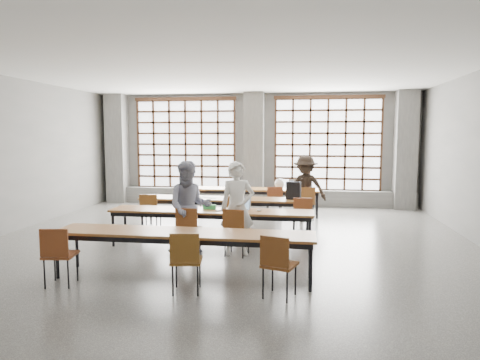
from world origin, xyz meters
name	(u,v)px	position (x,y,z in m)	size (l,w,h in m)	color
floor	(223,248)	(0.00, 0.00, 0.00)	(11.00, 11.00, 0.00)	#494946
ceiling	(222,65)	(0.00, 0.00, 3.50)	(11.00, 11.00, 0.00)	silver
wall_back	(255,149)	(0.00, 5.50, 1.75)	(10.00, 10.00, 0.00)	#5A5A57
wall_front	(61,205)	(0.00, -5.50, 1.75)	(10.00, 10.00, 0.00)	#5A5A57
column_left	(117,149)	(-4.50, 5.22, 1.75)	(0.60, 0.55, 3.50)	#50504E
column_mid	(254,149)	(0.00, 5.22, 1.75)	(0.60, 0.55, 3.50)	#50504E
column_right	(405,150)	(4.50, 5.22, 1.75)	(0.60, 0.55, 3.50)	#50504E
window_left	(186,144)	(-2.25, 5.42, 1.90)	(3.32, 0.12, 3.00)	white
window_right	(328,145)	(2.25, 5.42, 1.90)	(3.32, 0.12, 3.00)	white
sill_ledge	(254,197)	(0.00, 5.30, 0.25)	(9.80, 0.35, 0.50)	#50504E
desk_row_a	(247,191)	(-0.02, 3.59, 0.66)	(4.00, 0.70, 0.73)	brown
desk_row_b	(225,201)	(-0.29, 1.72, 0.66)	(4.00, 0.70, 0.73)	brown
desk_row_c	(211,213)	(-0.25, 0.11, 0.66)	(4.00, 0.70, 0.73)	brown
desk_row_d	(183,236)	(-0.27, -1.81, 0.66)	(4.00, 0.70, 0.73)	brown
chair_back_left	(191,198)	(-1.43, 2.96, 0.54)	(0.48, 0.48, 0.88)	brown
chair_back_mid	(274,199)	(0.80, 2.96, 0.54)	(0.49, 0.49, 0.88)	brown
chair_back_right	(306,200)	(1.61, 2.96, 0.54)	(0.52, 0.53, 0.88)	brown
chair_mid_left	(150,209)	(-1.88, 1.10, 0.54)	(0.45, 0.45, 0.88)	brown
chair_mid_centre	(237,211)	(0.10, 1.10, 0.54)	(0.50, 0.51, 0.88)	brown
chair_mid_right	(302,213)	(1.52, 1.10, 0.54)	(0.45, 0.46, 0.88)	brown
chair_front_left	(188,226)	(-0.55, -0.52, 0.54)	(0.43, 0.43, 0.88)	maroon
chair_front_right	(235,227)	(0.33, -0.52, 0.54)	(0.49, 0.49, 0.88)	brown
chair_near_left	(58,251)	(-1.95, -2.44, 0.54)	(0.48, 0.48, 0.88)	brown
chair_near_mid	(186,256)	(-0.05, -2.44, 0.54)	(0.48, 0.48, 0.88)	brown
chair_near_right	(278,260)	(1.21, -2.44, 0.54)	(0.53, 0.53, 0.88)	brown
student_male	(237,208)	(0.35, -0.39, 0.86)	(0.63, 0.41, 1.72)	white
student_female	(190,207)	(-0.55, -0.39, 0.86)	(0.84, 0.65, 1.72)	#171D46
student_back	(305,188)	(1.58, 3.09, 0.83)	(1.08, 0.62, 1.67)	black
laptop_front	(241,207)	(0.32, 0.22, 0.79)	(0.44, 0.41, 0.26)	#BCBCC1
laptop_back	(296,187)	(1.33, 3.70, 0.79)	(0.39, 0.34, 0.26)	#ADAEB2
mouse	(259,210)	(0.70, 0.09, 0.75)	(0.10, 0.06, 0.04)	silver
green_box	(210,207)	(-0.30, 0.19, 0.78)	(0.25, 0.09, 0.09)	#2E8D43
phone	(219,211)	(-0.07, 0.01, 0.74)	(0.13, 0.06, 0.01)	black
paper_sheet_a	(200,197)	(-0.89, 1.77, 0.73)	(0.30, 0.21, 0.00)	silver
paper_sheet_b	(212,198)	(-0.59, 1.67, 0.73)	(0.30, 0.21, 0.00)	silver
paper_sheet_c	(229,198)	(-0.19, 1.72, 0.73)	(0.30, 0.21, 0.00)	white
backpack	(294,191)	(1.31, 1.77, 0.93)	(0.32, 0.20, 0.40)	black
plastic_bag	(279,184)	(0.88, 3.64, 0.87)	(0.26, 0.21, 0.29)	white
red_pouch	(60,252)	(-1.97, -2.36, 0.50)	(0.20, 0.08, 0.06)	#AF151C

